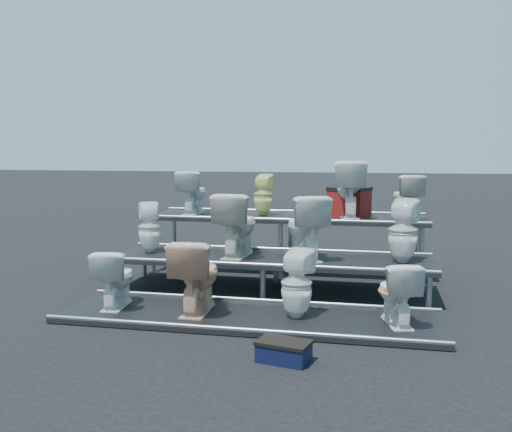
% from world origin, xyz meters
% --- Properties ---
extents(ground, '(80.00, 80.00, 0.00)m').
position_xyz_m(ground, '(0.00, 0.00, 0.00)').
color(ground, black).
rests_on(ground, ground).
extents(tier_front, '(4.20, 1.20, 0.06)m').
position_xyz_m(tier_front, '(0.00, -1.30, 0.03)').
color(tier_front, black).
rests_on(tier_front, ground).
extents(tier_mid, '(4.20, 1.20, 0.46)m').
position_xyz_m(tier_mid, '(0.00, 0.00, 0.23)').
color(tier_mid, black).
rests_on(tier_mid, ground).
extents(tier_back, '(4.20, 1.20, 0.86)m').
position_xyz_m(tier_back, '(0.00, 1.30, 0.43)').
color(tier_back, black).
rests_on(tier_back, ground).
extents(toilet_0, '(0.45, 0.70, 0.67)m').
position_xyz_m(toilet_0, '(-1.57, -1.30, 0.40)').
color(toilet_0, white).
rests_on(toilet_0, tier_front).
extents(toilet_1, '(0.49, 0.83, 0.83)m').
position_xyz_m(toilet_1, '(-0.59, -1.30, 0.47)').
color(toilet_1, '#EBB491').
rests_on(toilet_1, tier_front).
extents(toilet_2, '(0.41, 0.41, 0.75)m').
position_xyz_m(toilet_2, '(0.54, -1.30, 0.43)').
color(toilet_2, white).
rests_on(toilet_2, tier_front).
extents(toilet_3, '(0.53, 0.73, 0.66)m').
position_xyz_m(toilet_3, '(1.58, -1.30, 0.39)').
color(toilet_3, white).
rests_on(toilet_3, tier_front).
extents(toilet_4, '(0.42, 0.42, 0.69)m').
position_xyz_m(toilet_4, '(-1.68, 0.00, 0.81)').
color(toilet_4, white).
rests_on(toilet_4, tier_mid).
extents(toilet_5, '(0.52, 0.86, 0.85)m').
position_xyz_m(toilet_5, '(-0.45, 0.00, 0.88)').
color(toilet_5, silver).
rests_on(toilet_5, tier_mid).
extents(toilet_6, '(0.75, 0.94, 0.83)m').
position_xyz_m(toilet_6, '(0.46, 0.00, 0.88)').
color(toilet_6, white).
rests_on(toilet_6, tier_mid).
extents(toilet_7, '(0.45, 0.45, 0.80)m').
position_xyz_m(toilet_7, '(1.69, 0.00, 0.86)').
color(toilet_7, white).
rests_on(toilet_7, tier_mid).
extents(toilet_8, '(0.39, 0.67, 0.68)m').
position_xyz_m(toilet_8, '(-1.49, 1.30, 1.20)').
color(toilet_8, white).
rests_on(toilet_8, tier_back).
extents(toilet_9, '(0.32, 0.33, 0.64)m').
position_xyz_m(toilet_9, '(-0.35, 1.30, 1.18)').
color(toilet_9, '#F6F69C').
rests_on(toilet_9, tier_back).
extents(toilet_10, '(0.55, 0.87, 0.85)m').
position_xyz_m(toilet_10, '(0.95, 1.30, 1.28)').
color(toilet_10, white).
rests_on(toilet_10, tier_back).
extents(toilet_11, '(0.53, 0.71, 0.65)m').
position_xyz_m(toilet_11, '(1.77, 1.30, 1.18)').
color(toilet_11, silver).
rests_on(toilet_11, tier_back).
extents(red_crate, '(0.67, 0.61, 0.39)m').
position_xyz_m(red_crate, '(0.95, 1.47, 1.06)').
color(red_crate, maroon).
rests_on(red_crate, tier_back).
extents(step_stool, '(0.49, 0.36, 0.16)m').
position_xyz_m(step_stool, '(0.58, -2.45, 0.08)').
color(step_stool, black).
rests_on(step_stool, ground).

